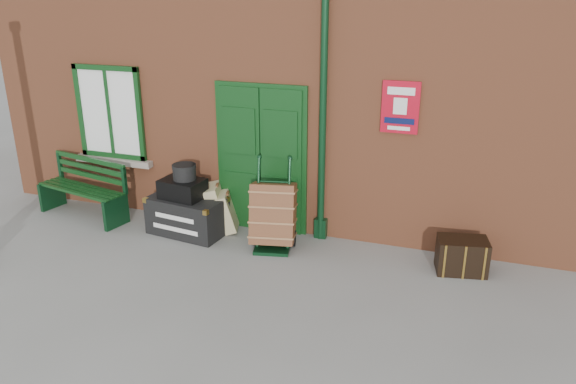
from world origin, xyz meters
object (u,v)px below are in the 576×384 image
at_px(bench, 85,187).
at_px(houdini_trunk, 187,215).
at_px(dark_trunk, 462,255).
at_px(porter_trolley, 273,215).

xyz_separation_m(bench, houdini_trunk, (1.90, -0.08, -0.21)).
bearing_deg(dark_trunk, houdini_trunk, 169.80).
relative_size(houdini_trunk, dark_trunk, 1.78).
xyz_separation_m(houdini_trunk, porter_trolley, (1.40, -0.01, 0.21)).
bearing_deg(bench, dark_trunk, 12.17).
relative_size(bench, porter_trolley, 1.29).
height_order(houdini_trunk, dark_trunk, houdini_trunk).
bearing_deg(houdini_trunk, porter_trolley, 6.70).
distance_m(bench, houdini_trunk, 1.92).
bearing_deg(houdini_trunk, bench, -175.19).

